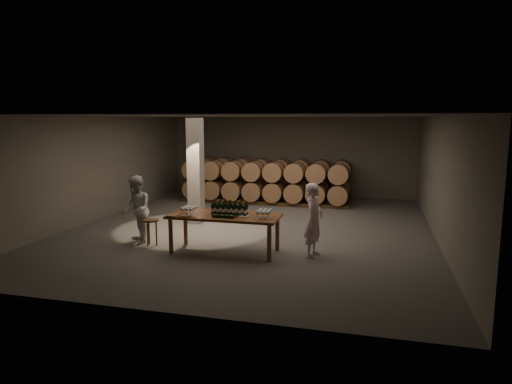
% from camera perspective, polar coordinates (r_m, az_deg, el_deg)
% --- Properties ---
extents(room, '(12.00, 12.00, 12.00)m').
position_cam_1_polar(room, '(13.73, -7.55, 2.69)').
color(room, '#575552').
rests_on(room, ground).
extents(tasting_table, '(2.60, 1.10, 0.90)m').
position_cam_1_polar(tasting_table, '(10.74, -3.96, -3.41)').
color(tasting_table, brown).
rests_on(tasting_table, ground).
extents(barrel_stack_back, '(6.26, 0.95, 1.57)m').
position_cam_1_polar(barrel_stack_back, '(18.21, 2.04, 1.89)').
color(barrel_stack_back, '#51361B').
rests_on(barrel_stack_back, ground).
extents(barrel_stack_front, '(6.26, 0.95, 1.57)m').
position_cam_1_polar(barrel_stack_front, '(16.86, 1.00, 1.30)').
color(barrel_stack_front, '#51361B').
rests_on(barrel_stack_front, ground).
extents(bottle_cluster, '(0.87, 0.24, 0.36)m').
position_cam_1_polar(bottle_cluster, '(10.69, -3.32, -2.18)').
color(bottle_cluster, black).
rests_on(bottle_cluster, tasting_table).
extents(lying_bottles, '(0.60, 0.08, 0.08)m').
position_cam_1_polar(lying_bottles, '(10.38, -4.08, -3.05)').
color(lying_bottles, black).
rests_on(lying_bottles, tasting_table).
extents(glass_cluster_left, '(0.31, 0.42, 0.19)m').
position_cam_1_polar(glass_cluster_left, '(10.90, -8.36, -2.02)').
color(glass_cluster_left, silver).
rests_on(glass_cluster_left, tasting_table).
extents(glass_cluster_right, '(0.31, 0.42, 0.19)m').
position_cam_1_polar(glass_cluster_right, '(10.38, 1.04, -2.49)').
color(glass_cluster_right, silver).
rests_on(glass_cluster_right, tasting_table).
extents(plate, '(0.25, 0.25, 0.01)m').
position_cam_1_polar(plate, '(10.53, -1.55, -3.02)').
color(plate, silver).
rests_on(plate, tasting_table).
extents(notebook_near, '(0.30, 0.27, 0.03)m').
position_cam_1_polar(notebook_near, '(10.62, -8.86, -2.98)').
color(notebook_near, brown).
rests_on(notebook_near, tasting_table).
extents(notebook_corner, '(0.25, 0.32, 0.03)m').
position_cam_1_polar(notebook_corner, '(10.76, -10.26, -2.88)').
color(notebook_corner, brown).
rests_on(notebook_corner, tasting_table).
extents(pen, '(0.14, 0.02, 0.01)m').
position_cam_1_polar(pen, '(10.53, -7.99, -3.12)').
color(pen, black).
rests_on(pen, tasting_table).
extents(stool, '(0.40, 0.40, 0.66)m').
position_cam_1_polar(stool, '(11.64, -13.03, -3.93)').
color(stool, '#51361B').
rests_on(stool, ground).
extents(person_man, '(0.52, 0.69, 1.70)m').
position_cam_1_polar(person_man, '(10.47, 7.24, -3.49)').
color(person_man, white).
rests_on(person_man, ground).
extents(person_woman, '(1.04, 1.06, 1.73)m').
position_cam_1_polar(person_woman, '(11.86, -14.73, -2.16)').
color(person_woman, silver).
rests_on(person_woman, ground).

